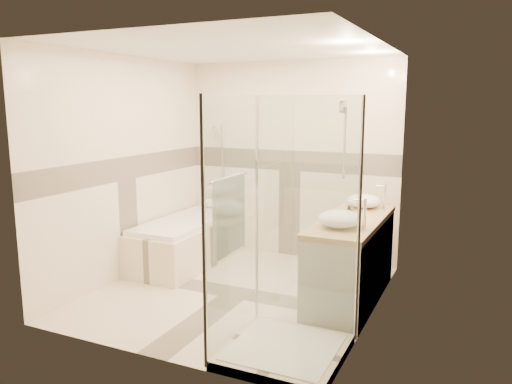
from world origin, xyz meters
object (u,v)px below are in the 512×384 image
at_px(vessel_sink_far, 340,219).
at_px(shower_enclosure, 275,290).
at_px(amenity_bottle_a, 349,213).
at_px(vessel_sink_near, 364,201).
at_px(amenity_bottle_b, 349,213).
at_px(vanity, 351,260).
at_px(bathtub, 188,239).

bearing_deg(vessel_sink_far, shower_enclosure, -107.17).
height_order(vessel_sink_far, amenity_bottle_a, vessel_sink_far).
xyz_separation_m(vessel_sink_near, vessel_sink_far, (0.00, -0.97, 0.01)).
distance_m(vessel_sink_near, amenity_bottle_b, 0.65).
height_order(vanity, vessel_sink_far, vessel_sink_far).
xyz_separation_m(vanity, amenity_bottle_a, (-0.02, -0.06, 0.50)).
relative_size(vanity, shower_enclosure, 0.79).
relative_size(vessel_sink_far, amenity_bottle_a, 2.79).
bearing_deg(amenity_bottle_b, amenity_bottle_a, 90.00).
bearing_deg(amenity_bottle_a, amenity_bottle_b, -90.00).
bearing_deg(vessel_sink_far, amenity_bottle_b, 90.00).
height_order(shower_enclosure, vessel_sink_near, shower_enclosure).
xyz_separation_m(vanity, shower_enclosure, (-0.29, -1.27, 0.08)).
relative_size(bathtub, amenity_bottle_a, 11.77).
bearing_deg(amenity_bottle_a, vessel_sink_far, -90.00).
bearing_deg(bathtub, vessel_sink_near, 6.34).
height_order(vanity, amenity_bottle_a, amenity_bottle_a).
height_order(vessel_sink_near, vessel_sink_far, vessel_sink_far).
bearing_deg(vanity, bathtub, 170.75).
bearing_deg(vessel_sink_near, bathtub, -173.66).
height_order(shower_enclosure, amenity_bottle_a, shower_enclosure).
bearing_deg(vessel_sink_far, vanity, 87.05).
relative_size(vanity, amenity_bottle_b, 11.53).
relative_size(shower_enclosure, amenity_bottle_a, 14.12).
relative_size(bathtub, vanity, 1.05).
height_order(bathtub, vessel_sink_near, vessel_sink_near).
relative_size(vanity, vessel_sink_far, 4.02).
bearing_deg(amenity_bottle_b, bathtub, 169.13).
xyz_separation_m(vanity, vessel_sink_far, (-0.02, -0.39, 0.50)).
bearing_deg(vanity, vessel_sink_far, -92.95).
distance_m(bathtub, amenity_bottle_a, 2.25).
bearing_deg(shower_enclosure, vessel_sink_far, 72.83).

